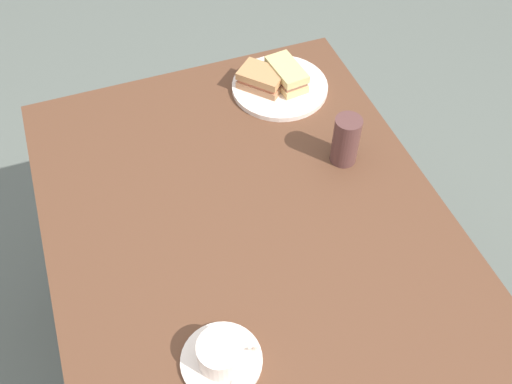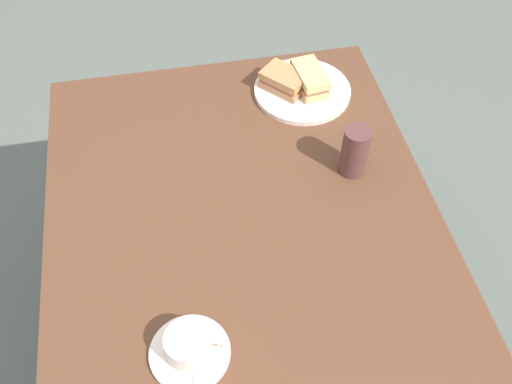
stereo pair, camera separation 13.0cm
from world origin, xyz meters
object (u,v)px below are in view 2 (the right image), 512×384
at_px(sandwich_front, 310,79).
at_px(coffee_saucer, 190,353).
at_px(dining_table, 253,286).
at_px(drinking_glass, 355,151).
at_px(sandwich_plate, 302,91).
at_px(coffee_cup, 189,345).
at_px(sandwich_back, 284,81).

height_order(sandwich_front, coffee_saucer, sandwich_front).
distance_m(dining_table, sandwich_front, 0.58).
xyz_separation_m(sandwich_front, drinking_glass, (-0.29, -0.03, 0.02)).
bearing_deg(drinking_glass, sandwich_front, 5.94).
bearing_deg(sandwich_front, coffee_saucer, 149.41).
relative_size(sandwich_plate, coffee_cup, 2.29).
height_order(coffee_cup, drinking_glass, drinking_glass).
xyz_separation_m(sandwich_back, coffee_saucer, (-0.69, 0.34, -0.03)).
relative_size(sandwich_back, coffee_saucer, 0.90).
xyz_separation_m(dining_table, drinking_glass, (0.21, -0.28, 0.17)).
relative_size(sandwich_back, coffee_cup, 1.23).
bearing_deg(coffee_saucer, coffee_cup, -99.33).
distance_m(sandwich_front, coffee_cup, 0.79).
xyz_separation_m(coffee_saucer, coffee_cup, (-0.00, -0.00, 0.04)).
xyz_separation_m(coffee_saucer, drinking_glass, (0.39, -0.43, 0.06)).
height_order(sandwich_plate, sandwich_back, sandwich_back).
relative_size(sandwich_plate, drinking_glass, 2.01).
bearing_deg(coffee_cup, dining_table, -40.15).
bearing_deg(coffee_saucer, sandwich_back, -25.95).
relative_size(coffee_saucer, coffee_cup, 1.36).
bearing_deg(dining_table, sandwich_front, -26.37).
distance_m(coffee_saucer, coffee_cup, 0.04).
xyz_separation_m(sandwich_back, coffee_cup, (-0.69, 0.33, 0.00)).
distance_m(dining_table, coffee_cup, 0.28).
bearing_deg(drinking_glass, sandwich_plate, 9.77).
distance_m(sandwich_plate, coffee_saucer, 0.78).
height_order(sandwich_front, sandwich_back, sandwich_front).
xyz_separation_m(sandwich_front, sandwich_back, (0.01, 0.07, -0.00)).
bearing_deg(sandwich_back, dining_table, 160.43).
relative_size(sandwich_front, coffee_cup, 1.20).
xyz_separation_m(sandwich_front, coffee_saucer, (-0.68, 0.40, -0.04)).
bearing_deg(sandwich_front, dining_table, 153.63).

